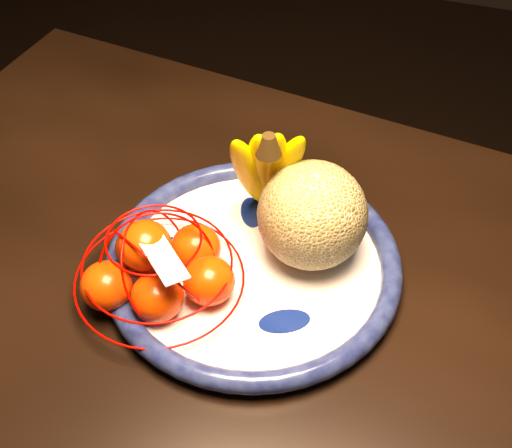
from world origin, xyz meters
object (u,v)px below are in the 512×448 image
(mandarin_bag, at_px, (159,267))
(dining_table, at_px, (377,439))
(cantaloupe, at_px, (312,215))
(fruit_bowl, at_px, (253,265))
(banana_bunch, at_px, (265,166))

(mandarin_bag, bearing_deg, dining_table, -12.53)
(dining_table, bearing_deg, cantaloupe, 135.28)
(dining_table, relative_size, mandarin_bag, 6.83)
(dining_table, xyz_separation_m, fruit_bowl, (-0.18, 0.12, 0.09))
(cantaloupe, bearing_deg, fruit_bowl, -145.64)
(dining_table, distance_m, mandarin_bag, 0.30)
(fruit_bowl, bearing_deg, mandarin_bag, -145.44)
(banana_bunch, bearing_deg, fruit_bowl, -105.25)
(dining_table, distance_m, fruit_bowl, 0.23)
(cantaloupe, height_order, banana_bunch, banana_bunch)
(cantaloupe, height_order, mandarin_bag, cantaloupe)
(dining_table, bearing_deg, banana_bunch, 141.44)
(cantaloupe, relative_size, mandarin_bag, 0.54)
(banana_bunch, bearing_deg, cantaloupe, -52.61)
(dining_table, xyz_separation_m, cantaloupe, (-0.12, 0.16, 0.15))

